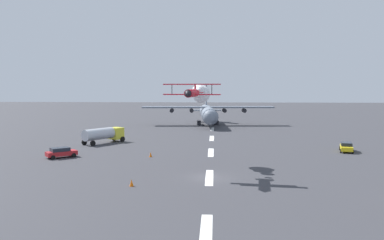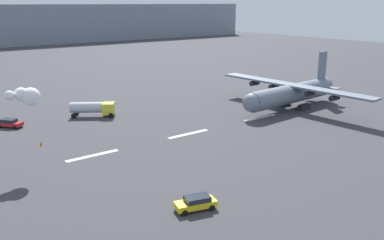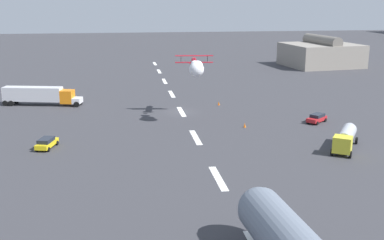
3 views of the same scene
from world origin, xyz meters
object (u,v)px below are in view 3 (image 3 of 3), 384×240
stunt_biplane_red (196,66)px  airport_staff_sedan (317,118)px  followme_car_yellow (47,143)px  traffic_cone_near (219,103)px  traffic_cone_far (245,125)px  semi_truck_orange (40,95)px  fuel_tanker_truck (345,138)px

stunt_biplane_red → airport_staff_sedan: bearing=79.9°
followme_car_yellow → airport_staff_sedan: 45.01m
traffic_cone_near → traffic_cone_far: same height
stunt_biplane_red → traffic_cone_near: bearing=151.7°
followme_car_yellow → traffic_cone_far: (-6.70, 31.06, -0.44)m
stunt_biplane_red → traffic_cone_near: (-12.32, 6.63, -9.34)m
semi_truck_orange → traffic_cone_near: semi_truck_orange is taller
semi_truck_orange → traffic_cone_far: semi_truck_orange is taller
followme_car_yellow → semi_truck_orange: bearing=-169.5°
stunt_biplane_red → airport_staff_sedan: size_ratio=2.75×
stunt_biplane_red → fuel_tanker_truck: (18.68, 18.52, -7.98)m
traffic_cone_near → traffic_cone_far: 17.34m
followme_car_yellow → airport_staff_sedan: bearing=100.2°
airport_staff_sedan → followme_car_yellow: bearing=-79.8°
followme_car_yellow → traffic_cone_far: 31.78m
traffic_cone_near → traffic_cone_far: (17.32, 0.83, 0.00)m
traffic_cone_near → airport_staff_sedan: bearing=41.3°
traffic_cone_near → traffic_cone_far: size_ratio=1.00×
fuel_tanker_truck → followme_car_yellow: (-6.98, -42.12, -0.92)m
airport_staff_sedan → traffic_cone_far: airport_staff_sedan is taller
stunt_biplane_red → followme_car_yellow: (11.70, -23.60, -8.90)m
fuel_tanker_truck → airport_staff_sedan: bearing=171.7°
stunt_biplane_red → airport_staff_sedan: stunt_biplane_red is taller
semi_truck_orange → traffic_cone_near: size_ratio=21.30×
semi_truck_orange → followme_car_yellow: 29.93m
semi_truck_orange → traffic_cone_near: bearing=81.4°
fuel_tanker_truck → traffic_cone_near: bearing=-159.0°
stunt_biplane_red → semi_truck_orange: stunt_biplane_red is taller
fuel_tanker_truck → followme_car_yellow: bearing=-99.4°
fuel_tanker_truck → followme_car_yellow: 42.70m
followme_car_yellow → stunt_biplane_red: bearing=116.4°
traffic_cone_far → traffic_cone_near: bearing=-177.2°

